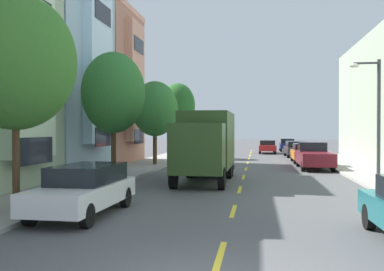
# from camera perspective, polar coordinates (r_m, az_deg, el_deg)

# --- Properties ---
(ground_plane) EXTENTS (160.00, 160.00, 0.00)m
(ground_plane) POSITION_cam_1_polar(r_m,az_deg,el_deg) (37.02, 7.35, -3.23)
(ground_plane) COLOR #4C4C4F
(sidewalk_left) EXTENTS (3.20, 120.00, 0.14)m
(sidewalk_left) POSITION_cam_1_polar(r_m,az_deg,el_deg) (35.89, -4.14, -3.25)
(sidewalk_left) COLOR #99968E
(sidewalk_left) RESTS_ON ground_plane
(sidewalk_right) EXTENTS (3.20, 120.00, 0.14)m
(sidewalk_right) POSITION_cam_1_polar(r_m,az_deg,el_deg) (35.59, 18.81, -3.32)
(sidewalk_right) COLOR #99968E
(sidewalk_right) RESTS_ON ground_plane
(lane_centerline_dashes) EXTENTS (0.14, 47.20, 0.01)m
(lane_centerline_dashes) POSITION_cam_1_polar(r_m,az_deg,el_deg) (31.54, 7.14, -3.92)
(lane_centerline_dashes) COLOR yellow
(lane_centerline_dashes) RESTS_ON ground_plane
(townhouse_fourth_terracotta) EXTENTS (11.92, 7.56, 11.93)m
(townhouse_fourth_terracotta) POSITION_cam_1_polar(r_m,az_deg,el_deg) (35.68, -16.47, 5.85)
(townhouse_fourth_terracotta) COLOR #B27560
(townhouse_fourth_terracotta) RESTS_ON ground_plane
(street_tree_nearest) EXTENTS (3.59, 3.59, 6.53)m
(street_tree_nearest) POSITION_cam_1_polar(r_m,az_deg,el_deg) (14.26, -21.98, 8.90)
(street_tree_nearest) COLOR #47331E
(street_tree_nearest) RESTS_ON sidewalk_left
(street_tree_second) EXTENTS (3.18, 3.18, 6.33)m
(street_tree_second) POSITION_cam_1_polar(r_m,az_deg,el_deg) (22.38, -10.19, 5.49)
(street_tree_second) COLOR #47331E
(street_tree_second) RESTS_ON sidewalk_left
(street_tree_third) EXTENTS (3.24, 3.24, 5.85)m
(street_tree_third) POSITION_cam_1_polar(r_m,az_deg,el_deg) (30.96, -4.85, 3.46)
(street_tree_third) COLOR #47331E
(street_tree_third) RESTS_ON sidewalk_left
(street_tree_farthest) EXTENTS (3.13, 3.13, 6.67)m
(street_tree_farthest) POSITION_cam_1_polar(r_m,az_deg,el_deg) (39.76, -1.85, 3.88)
(street_tree_farthest) COLOR #47331E
(street_tree_farthest) RESTS_ON sidewalk_left
(street_lamp) EXTENTS (1.35, 0.28, 5.57)m
(street_lamp) POSITION_cam_1_polar(r_m,az_deg,el_deg) (21.19, 22.66, 3.02)
(street_lamp) COLOR #38383D
(street_lamp) RESTS_ON sidewalk_right
(delivery_box_truck) EXTENTS (2.46, 7.60, 3.48)m
(delivery_box_truck) POSITION_cam_1_polar(r_m,az_deg,el_deg) (22.05, 1.87, -0.87)
(delivery_box_truck) COLOR #2D471E
(delivery_box_truck) RESTS_ON ground_plane
(parked_pickup_burgundy) EXTENTS (2.02, 5.31, 1.73)m
(parked_pickup_burgundy) POSITION_cam_1_polar(r_m,az_deg,el_deg) (29.89, 15.59, -2.63)
(parked_pickup_burgundy) COLOR maroon
(parked_pickup_burgundy) RESTS_ON ground_plane
(parked_sedan_sky) EXTENTS (1.80, 4.50, 1.43)m
(parked_sedan_sky) POSITION_cam_1_polar(r_m,az_deg,el_deg) (43.88, 1.70, -1.62)
(parked_sedan_sky) COLOR #7A9EC6
(parked_sedan_sky) RESTS_ON ground_plane
(parked_wagon_orange) EXTENTS (1.86, 4.72, 1.50)m
(parked_wagon_orange) POSITION_cam_1_polar(r_m,az_deg,el_deg) (35.15, 14.40, -2.15)
(parked_wagon_orange) COLOR orange
(parked_wagon_orange) RESTS_ON ground_plane
(parked_hatchback_navy) EXTENTS (1.77, 4.01, 1.50)m
(parked_hatchback_navy) POSITION_cam_1_polar(r_m,az_deg,el_deg) (53.42, 12.27, -1.20)
(parked_hatchback_navy) COLOR navy
(parked_hatchback_navy) RESTS_ON ground_plane
(parked_wagon_white) EXTENTS (1.91, 4.73, 1.50)m
(parked_wagon_white) POSITION_cam_1_polar(r_m,az_deg,el_deg) (13.78, -13.80, -6.69)
(parked_wagon_white) COLOR silver
(parked_wagon_white) RESTS_ON ground_plane
(parked_wagon_charcoal) EXTENTS (1.94, 4.74, 1.50)m
(parked_wagon_charcoal) POSITION_cam_1_polar(r_m,az_deg,el_deg) (42.37, 13.30, -1.65)
(parked_wagon_charcoal) COLOR #333338
(parked_wagon_charcoal) RESTS_ON ground_plane
(moving_red_sedan) EXTENTS (1.80, 4.50, 1.43)m
(moving_red_sedan) POSITION_cam_1_polar(r_m,az_deg,el_deg) (48.16, 9.77, -1.42)
(moving_red_sedan) COLOR #AD1E1E
(moving_red_sedan) RESTS_ON ground_plane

